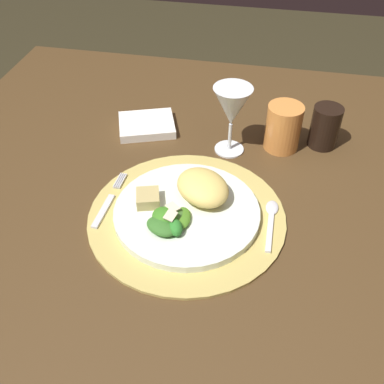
# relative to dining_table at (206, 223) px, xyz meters

# --- Properties ---
(ground_plane) EXTENTS (6.00, 6.00, 0.00)m
(ground_plane) POSITION_rel_dining_table_xyz_m (0.00, 0.00, -0.60)
(ground_plane) COLOR #2F2A18
(dining_table) EXTENTS (1.28, 1.10, 0.71)m
(dining_table) POSITION_rel_dining_table_xyz_m (0.00, 0.00, 0.00)
(dining_table) COLOR #47321A
(dining_table) RESTS_ON ground
(placemat) EXTENTS (0.37, 0.37, 0.01)m
(placemat) POSITION_rel_dining_table_xyz_m (-0.02, -0.10, 0.11)
(placemat) COLOR tan
(placemat) RESTS_ON dining_table
(dinner_plate) EXTENTS (0.27, 0.27, 0.01)m
(dinner_plate) POSITION_rel_dining_table_xyz_m (-0.02, -0.10, 0.13)
(dinner_plate) COLOR silver
(dinner_plate) RESTS_ON placemat
(pasta_serving) EXTENTS (0.14, 0.14, 0.05)m
(pasta_serving) POSITION_rel_dining_table_xyz_m (0.00, -0.06, 0.16)
(pasta_serving) COLOR #E9C967
(pasta_serving) RESTS_ON dinner_plate
(salad_greens) EXTENTS (0.08, 0.09, 0.03)m
(salad_greens) POSITION_rel_dining_table_xyz_m (-0.05, -0.14, 0.14)
(salad_greens) COLOR #44791E
(salad_greens) RESTS_ON dinner_plate
(bread_piece) EXTENTS (0.05, 0.06, 0.02)m
(bread_piece) POSITION_rel_dining_table_xyz_m (-0.10, -0.09, 0.14)
(bread_piece) COLOR tan
(bread_piece) RESTS_ON dinner_plate
(fork) EXTENTS (0.02, 0.16, 0.00)m
(fork) POSITION_rel_dining_table_xyz_m (-0.18, -0.10, 0.12)
(fork) COLOR silver
(fork) RESTS_ON placemat
(spoon) EXTENTS (0.02, 0.13, 0.01)m
(spoon) POSITION_rel_dining_table_xyz_m (0.13, -0.07, 0.12)
(spoon) COLOR silver
(spoon) RESTS_ON placemat
(napkin) EXTENTS (0.16, 0.14, 0.02)m
(napkin) POSITION_rel_dining_table_xyz_m (-0.18, 0.17, 0.12)
(napkin) COLOR white
(napkin) RESTS_ON dining_table
(wine_glass) EXTENTS (0.08, 0.08, 0.15)m
(wine_glass) POSITION_rel_dining_table_xyz_m (0.03, 0.13, 0.22)
(wine_glass) COLOR silver
(wine_glass) RESTS_ON dining_table
(amber_tumbler) EXTENTS (0.08, 0.08, 0.10)m
(amber_tumbler) POSITION_rel_dining_table_xyz_m (0.14, 0.16, 0.16)
(amber_tumbler) COLOR #D9853E
(amber_tumbler) RESTS_ON dining_table
(dark_tumbler) EXTENTS (0.06, 0.06, 0.10)m
(dark_tumbler) POSITION_rel_dining_table_xyz_m (0.23, 0.19, 0.16)
(dark_tumbler) COLOR black
(dark_tumbler) RESTS_ON dining_table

